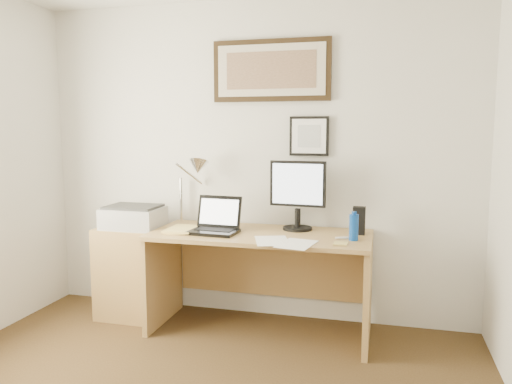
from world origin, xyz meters
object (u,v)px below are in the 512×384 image
(side_cabinet, at_px, (132,272))
(desk, at_px, (263,261))
(laptop, at_px, (216,224))
(lcd_monitor, at_px, (298,192))
(printer, at_px, (133,217))
(water_bottle, at_px, (354,227))
(book, at_px, (169,229))

(side_cabinet, distance_m, desk, 1.08)
(side_cabinet, relative_size, laptop, 2.06)
(lcd_monitor, distance_m, printer, 1.31)
(desk, xyz_separation_m, lcd_monitor, (0.24, 0.10, 0.53))
(laptop, bearing_deg, lcd_monitor, 22.56)
(water_bottle, xyz_separation_m, desk, (-0.68, 0.16, -0.33))
(side_cabinet, bearing_deg, desk, 1.89)
(book, bearing_deg, laptop, 3.36)
(side_cabinet, bearing_deg, book, -17.98)
(water_bottle, distance_m, desk, 0.77)
(water_bottle, relative_size, laptop, 0.51)
(desk, bearing_deg, lcd_monitor, 21.48)
(desk, xyz_separation_m, printer, (-1.03, -0.06, 0.30))
(printer, bearing_deg, laptop, -6.54)
(side_cabinet, bearing_deg, laptop, -7.91)
(laptop, bearing_deg, printer, 173.46)
(side_cabinet, height_order, water_bottle, water_bottle)
(desk, distance_m, laptop, 0.46)
(printer, bearing_deg, lcd_monitor, 6.86)
(side_cabinet, xyz_separation_m, printer, (0.04, -0.02, 0.45))
(water_bottle, height_order, laptop, laptop)
(laptop, distance_m, lcd_monitor, 0.66)
(side_cabinet, xyz_separation_m, lcd_monitor, (1.31, 0.13, 0.68))
(side_cabinet, xyz_separation_m, book, (0.39, -0.13, 0.40))
(desk, bearing_deg, side_cabinet, -178.11)
(book, bearing_deg, side_cabinet, 162.02)
(book, xyz_separation_m, lcd_monitor, (0.93, 0.26, 0.28))
(laptop, xyz_separation_m, lcd_monitor, (0.57, 0.24, 0.23))
(water_bottle, bearing_deg, side_cabinet, 176.06)
(book, relative_size, lcd_monitor, 0.57)
(desk, xyz_separation_m, laptop, (-0.32, -0.14, 0.29))
(water_bottle, height_order, book, water_bottle)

